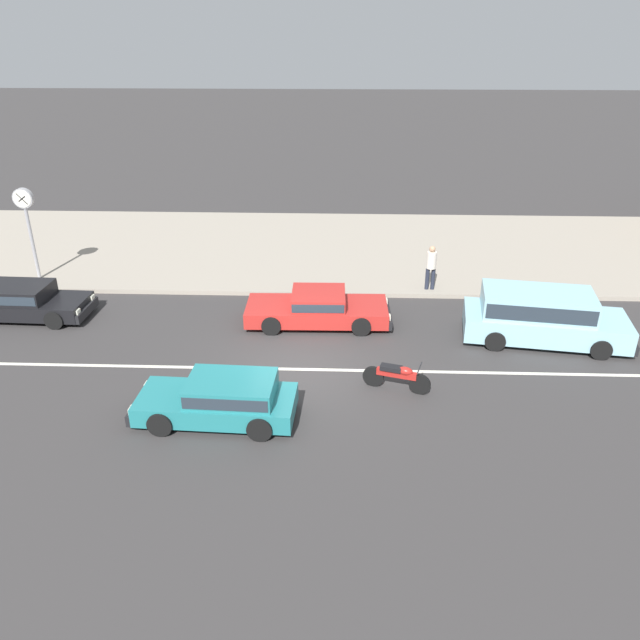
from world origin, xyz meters
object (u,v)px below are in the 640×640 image
(hatchback_teal_2, at_px, (222,398))
(motorcycle_1, at_px, (397,376))
(sedan_red_4, at_px, (318,308))
(pedestrian_near_clock, at_px, (431,264))
(minivan_pale_blue_0, at_px, (541,315))
(hatchback_black_5, at_px, (26,300))
(street_clock, at_px, (26,211))

(hatchback_teal_2, distance_m, motorcycle_1, 4.56)
(sedan_red_4, height_order, pedestrian_near_clock, pedestrian_near_clock)
(sedan_red_4, relative_size, motorcycle_1, 2.63)
(minivan_pale_blue_0, bearing_deg, hatchback_black_5, 176.30)
(hatchback_teal_2, xyz_separation_m, sedan_red_4, (2.09, 5.44, -0.05))
(motorcycle_1, xyz_separation_m, street_clock, (-12.67, 7.05, 2.28))
(street_clock, distance_m, pedestrian_near_clock, 14.40)
(hatchback_black_5, height_order, pedestrian_near_clock, pedestrian_near_clock)
(sedan_red_4, bearing_deg, hatchback_teal_2, -111.03)
(minivan_pale_blue_0, distance_m, hatchback_teal_2, 9.88)
(pedestrian_near_clock, bearing_deg, sedan_red_4, -146.08)
(hatchback_black_5, bearing_deg, hatchback_teal_2, -36.94)
(street_clock, bearing_deg, pedestrian_near_clock, -2.06)
(hatchback_black_5, distance_m, street_clock, 3.81)
(minivan_pale_blue_0, height_order, street_clock, street_clock)
(hatchback_teal_2, bearing_deg, hatchback_black_5, 143.06)
(hatchback_teal_2, relative_size, sedan_red_4, 0.86)
(hatchback_black_5, relative_size, pedestrian_near_clock, 2.35)
(pedestrian_near_clock, bearing_deg, street_clock, 177.94)
(sedan_red_4, height_order, hatchback_black_5, hatchback_black_5)
(motorcycle_1, bearing_deg, hatchback_teal_2, -160.90)
(sedan_red_4, xyz_separation_m, motorcycle_1, (2.22, -3.95, -0.12))
(sedan_red_4, distance_m, motorcycle_1, 4.53)
(hatchback_black_5, xyz_separation_m, pedestrian_near_clock, (13.31, 2.50, 0.49))
(hatchback_black_5, distance_m, pedestrian_near_clock, 13.55)
(motorcycle_1, height_order, street_clock, street_clock)
(minivan_pale_blue_0, distance_m, sedan_red_4, 6.78)
(motorcycle_1, bearing_deg, minivan_pale_blue_0, 33.74)
(minivan_pale_blue_0, distance_m, hatchback_black_5, 16.19)
(hatchback_black_5, bearing_deg, motorcycle_1, -19.11)
(sedan_red_4, distance_m, pedestrian_near_clock, 4.67)
(minivan_pale_blue_0, relative_size, hatchback_teal_2, 1.28)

